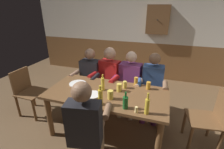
# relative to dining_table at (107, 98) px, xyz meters

# --- Properties ---
(ground_plane) EXTENTS (7.28, 7.28, 0.00)m
(ground_plane) POSITION_rel_dining_table_xyz_m (0.00, 0.12, -0.64)
(ground_plane) COLOR brown
(back_wall_upper) EXTENTS (6.07, 0.12, 1.52)m
(back_wall_upper) POSITION_rel_dining_table_xyz_m (0.00, 2.52, 1.12)
(back_wall_upper) COLOR beige
(back_wall_wainscot) EXTENTS (6.07, 0.12, 1.00)m
(back_wall_wainscot) POSITION_rel_dining_table_xyz_m (0.00, 2.52, -0.14)
(back_wall_wainscot) COLOR brown
(back_wall_wainscot) RESTS_ON ground_plane
(dining_table) EXTENTS (1.81, 0.87, 0.74)m
(dining_table) POSITION_rel_dining_table_xyz_m (0.00, 0.00, 0.00)
(dining_table) COLOR brown
(dining_table) RESTS_ON ground_plane
(person_0) EXTENTS (0.53, 0.53, 1.19)m
(person_0) POSITION_rel_dining_table_xyz_m (-0.61, 0.66, 0.01)
(person_0) COLOR black
(person_0) RESTS_ON ground_plane
(person_1) EXTENTS (0.56, 0.56, 1.24)m
(person_1) POSITION_rel_dining_table_xyz_m (-0.22, 0.66, 0.04)
(person_1) COLOR #AD1919
(person_1) RESTS_ON ground_plane
(person_2) EXTENTS (0.55, 0.55, 1.20)m
(person_2) POSITION_rel_dining_table_xyz_m (0.20, 0.67, 0.02)
(person_2) COLOR #6B2D66
(person_2) RESTS_ON ground_plane
(person_3) EXTENTS (0.51, 0.52, 1.21)m
(person_3) POSITION_rel_dining_table_xyz_m (0.61, 0.67, 0.02)
(person_3) COLOR #2D4C84
(person_3) RESTS_ON ground_plane
(person_4) EXTENTS (0.57, 0.56, 1.25)m
(person_4) POSITION_rel_dining_table_xyz_m (-0.01, -0.66, 0.04)
(person_4) COLOR black
(person_4) RESTS_ON ground_plane
(chair_empty_near_right) EXTENTS (0.50, 0.50, 0.88)m
(chair_empty_near_right) POSITION_rel_dining_table_xyz_m (1.49, 0.20, -0.17)
(chair_empty_near_right) COLOR brown
(chair_empty_near_right) RESTS_ON ground_plane
(chair_empty_near_left) EXTENTS (0.45, 0.45, 0.88)m
(chair_empty_near_left) POSITION_rel_dining_table_xyz_m (-1.60, 0.04, -0.17)
(chair_empty_near_left) COLOR brown
(chair_empty_near_left) RESTS_ON ground_plane
(table_candle) EXTENTS (0.04, 0.04, 0.08)m
(table_candle) POSITION_rel_dining_table_xyz_m (0.51, -0.36, 0.14)
(table_candle) COLOR #F9E08C
(table_candle) RESTS_ON dining_table
(plate_0) EXTENTS (0.23, 0.23, 0.01)m
(plate_0) POSITION_rel_dining_table_xyz_m (-0.16, -0.15, 0.11)
(plate_0) COLOR white
(plate_0) RESTS_ON dining_table
(plate_1) EXTENTS (0.28, 0.28, 0.01)m
(plate_1) POSITION_rel_dining_table_xyz_m (-0.55, 0.11, 0.11)
(plate_1) COLOR white
(plate_1) RESTS_ON dining_table
(bottle_0) EXTENTS (0.06, 0.06, 0.28)m
(bottle_0) POSITION_rel_dining_table_xyz_m (0.04, -0.33, 0.22)
(bottle_0) COLOR gold
(bottle_0) RESTS_ON dining_table
(bottle_1) EXTENTS (0.05, 0.05, 0.26)m
(bottle_1) POSITION_rel_dining_table_xyz_m (-0.08, 0.05, 0.21)
(bottle_1) COLOR gold
(bottle_1) RESTS_ON dining_table
(bottle_2) EXTENTS (0.05, 0.05, 0.28)m
(bottle_2) POSITION_rel_dining_table_xyz_m (0.64, -0.34, 0.21)
(bottle_2) COLOR gold
(bottle_2) RESTS_ON dining_table
(bottle_3) EXTENTS (0.07, 0.07, 0.23)m
(bottle_3) POSITION_rel_dining_table_xyz_m (0.37, -0.31, 0.19)
(bottle_3) COLOR #195923
(bottle_3) RESTS_ON dining_table
(pint_glass_0) EXTENTS (0.07, 0.07, 0.12)m
(pint_glass_0) POSITION_rel_dining_table_xyz_m (0.58, 0.30, 0.16)
(pint_glass_0) COLOR gold
(pint_glass_0) RESTS_ON dining_table
(pint_glass_1) EXTENTS (0.06, 0.06, 0.11)m
(pint_glass_1) POSITION_rel_dining_table_xyz_m (0.22, 0.22, 0.16)
(pint_glass_1) COLOR #E5C64C
(pint_glass_1) RESTS_ON dining_table
(pint_glass_2) EXTENTS (0.08, 0.08, 0.13)m
(pint_glass_2) POSITION_rel_dining_table_xyz_m (0.11, -0.16, 0.17)
(pint_glass_2) COLOR #E5C64C
(pint_glass_2) RESTS_ON dining_table
(pint_glass_3) EXTENTS (0.06, 0.06, 0.14)m
(pint_glass_3) POSITION_rel_dining_table_xyz_m (0.37, 0.37, 0.17)
(pint_glass_3) COLOR gold
(pint_glass_3) RESTS_ON dining_table
(pint_glass_4) EXTENTS (0.08, 0.08, 0.12)m
(pint_glass_4) POSITION_rel_dining_table_xyz_m (0.17, 0.09, 0.16)
(pint_glass_4) COLOR #E5C64C
(pint_glass_4) RESTS_ON dining_table
(wall_dart_cabinet) EXTENTS (0.56, 0.15, 0.70)m
(wall_dart_cabinet) POSITION_rel_dining_table_xyz_m (0.49, 2.39, 0.97)
(wall_dart_cabinet) COLOR brown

